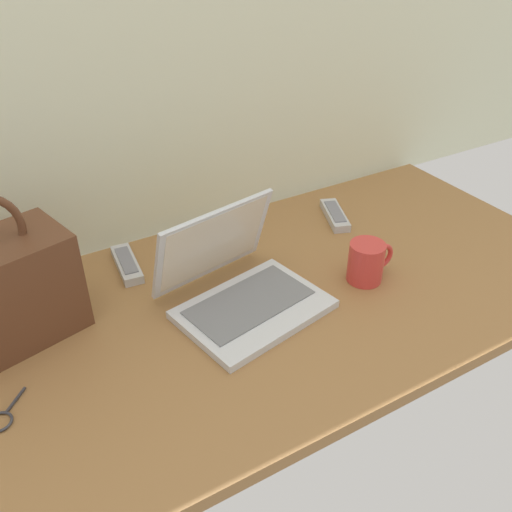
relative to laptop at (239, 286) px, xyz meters
The scene contains 5 objects.
desk 0.09m from the laptop, 11.54° to the right, with size 1.60×0.76×0.03m.
laptop is the anchor object (origin of this frame).
coffee_mug 0.31m from the laptop, 13.47° to the right, with size 0.12×0.08×0.10m.
remote_control_near 0.46m from the laptop, 25.32° to the left, with size 0.10×0.17×0.02m.
remote_control_far 0.31m from the laptop, 124.03° to the left, with size 0.06×0.16×0.02m.
Camera 1 is at (-0.52, -0.84, 0.80)m, focal length 38.39 mm.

